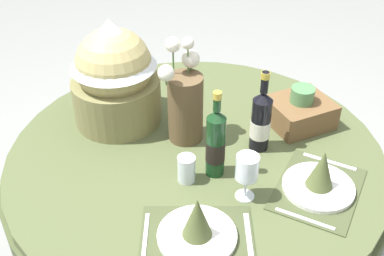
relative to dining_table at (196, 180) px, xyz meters
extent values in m
cylinder|color=#4C5633|center=(0.00, 0.00, 0.13)|extent=(1.39, 1.39, 0.04)
cylinder|color=#464F2E|center=(0.00, 0.00, 0.00)|extent=(1.41, 1.41, 0.21)
cylinder|color=black|center=(0.00, 0.00, -0.22)|extent=(0.12, 0.12, 0.65)
cube|color=#41492B|center=(-0.18, -0.38, 0.15)|extent=(0.42, 0.38, 0.00)
cylinder|color=white|center=(-0.18, -0.38, 0.16)|extent=(0.24, 0.24, 0.02)
cone|color=#4C562D|center=(-0.18, -0.38, 0.24)|extent=(0.09, 0.09, 0.14)
cube|color=silver|center=(-0.32, -0.32, 0.15)|extent=(0.09, 0.18, 0.00)
cube|color=silver|center=(-0.04, -0.45, 0.15)|extent=(0.09, 0.18, 0.00)
cube|color=#41492B|center=(0.28, -0.36, 0.15)|extent=(0.43, 0.41, 0.00)
cylinder|color=white|center=(0.28, -0.36, 0.16)|extent=(0.24, 0.24, 0.02)
cone|color=#4C562D|center=(0.28, -0.36, 0.24)|extent=(0.09, 0.09, 0.14)
cube|color=silver|center=(0.16, -0.46, 0.15)|extent=(0.13, 0.16, 0.00)
cube|color=silver|center=(0.40, -0.27, 0.15)|extent=(0.13, 0.16, 0.00)
cylinder|color=brown|center=(0.00, 0.09, 0.28)|extent=(0.13, 0.13, 0.27)
sphere|color=silver|center=(-0.08, 0.07, 0.46)|extent=(0.06, 0.06, 0.06)
cylinder|color=#4C7038|center=(-0.08, 0.07, 0.43)|extent=(0.01, 0.01, 0.03)
sphere|color=silver|center=(0.02, 0.11, 0.53)|extent=(0.04, 0.04, 0.04)
cylinder|color=#4C7038|center=(0.02, 0.11, 0.46)|extent=(0.01, 0.01, 0.11)
sphere|color=silver|center=(0.04, 0.13, 0.46)|extent=(0.07, 0.07, 0.07)
cylinder|color=#4C7038|center=(0.04, 0.13, 0.42)|extent=(0.01, 0.01, 0.02)
sphere|color=silver|center=(-0.03, 0.13, 0.52)|extent=(0.05, 0.05, 0.05)
cylinder|color=#4C7038|center=(-0.03, 0.13, 0.46)|extent=(0.01, 0.01, 0.10)
cylinder|color=#143819|center=(0.01, -0.14, 0.26)|extent=(0.07, 0.07, 0.23)
cylinder|color=black|center=(0.01, -0.14, 0.24)|extent=(0.07, 0.07, 0.08)
cone|color=#143819|center=(0.01, -0.14, 0.39)|extent=(0.07, 0.07, 0.03)
cylinder|color=#143819|center=(0.01, -0.14, 0.44)|extent=(0.02, 0.02, 0.07)
cylinder|color=#B29933|center=(0.01, -0.14, 0.46)|extent=(0.03, 0.03, 0.02)
cylinder|color=black|center=(0.22, -0.08, 0.25)|extent=(0.07, 0.07, 0.21)
cylinder|color=silver|center=(0.22, -0.08, 0.23)|extent=(0.07, 0.07, 0.07)
cone|color=black|center=(0.22, -0.08, 0.37)|extent=(0.07, 0.07, 0.03)
cylinder|color=black|center=(0.22, -0.08, 0.43)|extent=(0.03, 0.03, 0.08)
cylinder|color=#B29933|center=(0.22, -0.08, 0.45)|extent=(0.03, 0.03, 0.02)
cylinder|color=silver|center=(0.04, -0.29, 0.15)|extent=(0.06, 0.06, 0.00)
cylinder|color=silver|center=(0.04, -0.29, 0.19)|extent=(0.01, 0.01, 0.08)
cylinder|color=silver|center=(0.04, -0.29, 0.27)|extent=(0.07, 0.07, 0.08)
cylinder|color=silver|center=(-0.10, -0.13, 0.20)|extent=(0.06, 0.06, 0.10)
cylinder|color=olive|center=(-0.19, 0.32, 0.24)|extent=(0.34, 0.34, 0.18)
sphere|color=tan|center=(-0.19, 0.32, 0.39)|extent=(0.29, 0.29, 0.29)
cone|color=silver|center=(-0.19, 0.32, 0.48)|extent=(0.33, 0.33, 0.19)
cube|color=brown|center=(0.45, -0.01, 0.20)|extent=(0.23, 0.20, 0.10)
cylinder|color=#4C7F4C|center=(0.45, -0.01, 0.28)|extent=(0.09, 0.09, 0.06)
camera|label=1|loc=(-0.60, -1.25, 1.26)|focal=44.77mm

